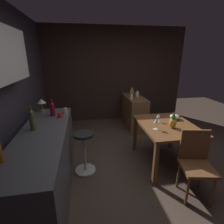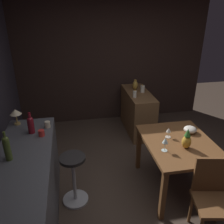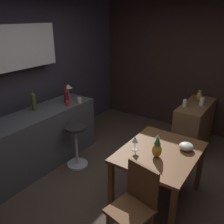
% 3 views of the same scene
% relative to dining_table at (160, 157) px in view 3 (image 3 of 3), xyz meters
% --- Properties ---
extents(ground_plane, '(9.00, 9.00, 0.00)m').
position_rel_dining_table_xyz_m(ground_plane, '(-0.14, 0.35, -0.64)').
color(ground_plane, '#47382D').
extents(wall_kitchen_back, '(5.20, 0.33, 2.60)m').
position_rel_dining_table_xyz_m(wall_kitchen_back, '(-0.20, 2.43, 0.77)').
color(wall_kitchen_back, '#38333D').
rests_on(wall_kitchen_back, ground_plane).
extents(wall_side_right, '(0.10, 4.40, 2.60)m').
position_rel_dining_table_xyz_m(wall_side_right, '(2.41, 0.65, 0.66)').
color(wall_side_right, '#33231E').
rests_on(wall_side_right, ground_plane).
extents(dining_table, '(1.10, 0.88, 0.74)m').
position_rel_dining_table_xyz_m(dining_table, '(0.00, 0.00, 0.00)').
color(dining_table, brown).
rests_on(dining_table, ground_plane).
extents(kitchen_counter, '(2.10, 0.60, 0.90)m').
position_rel_dining_table_xyz_m(kitchen_counter, '(-0.34, 1.92, -0.19)').
color(kitchen_counter, '#4C4C51').
rests_on(kitchen_counter, ground_plane).
extents(sideboard_cabinet, '(1.10, 0.44, 0.82)m').
position_rel_dining_table_xyz_m(sideboard_cabinet, '(1.69, 0.06, -0.23)').
color(sideboard_cabinet, brown).
rests_on(sideboard_cabinet, ground_plane).
extents(chair_near_window, '(0.47, 0.47, 0.91)m').
position_rel_dining_table_xyz_m(chair_near_window, '(-0.73, -0.06, -0.14)').
color(chair_near_window, brown).
rests_on(chair_near_window, ground_plane).
extents(bar_stool, '(0.34, 0.34, 0.70)m').
position_rel_dining_table_xyz_m(bar_stool, '(-0.02, 1.40, -0.27)').
color(bar_stool, '#262323').
rests_on(bar_stool, ground_plane).
extents(wine_glass_left, '(0.08, 0.08, 0.18)m').
position_rel_dining_table_xyz_m(wine_glass_left, '(-0.16, 0.27, 0.23)').
color(wine_glass_left, silver).
rests_on(wine_glass_left, dining_table).
extents(wine_glass_right, '(0.07, 0.07, 0.14)m').
position_rel_dining_table_xyz_m(wine_glass_right, '(0.14, 0.10, 0.20)').
color(wine_glass_right, silver).
rests_on(wine_glass_right, dining_table).
extents(pineapple_centerpiece, '(0.11, 0.11, 0.27)m').
position_rel_dining_table_xyz_m(pineapple_centerpiece, '(-0.14, -0.01, 0.21)').
color(pineapple_centerpiece, gold).
rests_on(pineapple_centerpiece, dining_table).
extents(fruit_bowl, '(0.18, 0.18, 0.09)m').
position_rel_dining_table_xyz_m(fruit_bowl, '(0.21, -0.25, 0.14)').
color(fruit_bowl, beige).
rests_on(fruit_bowl, dining_table).
extents(wine_bottle_ruby, '(0.08, 0.08, 0.28)m').
position_rel_dining_table_xyz_m(wine_bottle_ruby, '(0.31, 1.87, 0.38)').
color(wine_bottle_ruby, maroon).
rests_on(wine_bottle_ruby, kitchen_counter).
extents(wine_bottle_olive, '(0.07, 0.07, 0.33)m').
position_rel_dining_table_xyz_m(wine_bottle_olive, '(-0.23, 2.04, 0.41)').
color(wine_bottle_olive, '#475623').
rests_on(wine_bottle_olive, kitchen_counter).
extents(cup_cream, '(0.11, 0.07, 0.08)m').
position_rel_dining_table_xyz_m(cup_cream, '(0.42, 1.68, 0.30)').
color(cup_cream, beige).
rests_on(cup_cream, kitchen_counter).
extents(cup_red, '(0.11, 0.07, 0.08)m').
position_rel_dining_table_xyz_m(cup_red, '(0.21, 1.74, 0.30)').
color(cup_red, red).
rests_on(cup_red, kitchen_counter).
extents(counter_lamp, '(0.15, 0.15, 0.22)m').
position_rel_dining_table_xyz_m(counter_lamp, '(0.58, 2.09, 0.43)').
color(counter_lamp, '#A58447').
rests_on(counter_lamp, kitchen_counter).
extents(pillar_candle_tall, '(0.07, 0.07, 0.15)m').
position_rel_dining_table_xyz_m(pillar_candle_tall, '(1.46, 0.21, 0.24)').
color(pillar_candle_tall, white).
rests_on(pillar_candle_tall, sideboard_cabinet).
extents(pillar_candle_short, '(0.08, 0.08, 0.16)m').
position_rel_dining_table_xyz_m(pillar_candle_short, '(1.70, -0.02, 0.24)').
color(pillar_candle_short, white).
rests_on(pillar_candle_short, sideboard_cabinet).
extents(vase_brass, '(0.10, 0.10, 0.20)m').
position_rel_dining_table_xyz_m(vase_brass, '(1.87, 0.08, 0.27)').
color(vase_brass, '#B78C38').
rests_on(vase_brass, sideboard_cabinet).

